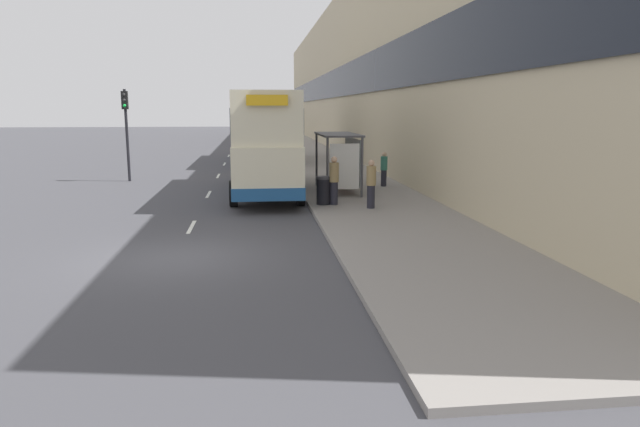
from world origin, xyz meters
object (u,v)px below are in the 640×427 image
car_0 (254,135)px  double_decker_bus_near (265,141)px  pedestrian_2 (371,184)px  litter_bin (323,190)px  pedestrian_at_shelter (384,169)px  traffic_light_far_kerb (126,120)px  pedestrian_1 (334,180)px  bus_shelter (343,151)px  car_1 (255,131)px  double_decker_bus_ahead (262,129)px

car_0 → double_decker_bus_near: bearing=-89.3°
pedestrian_2 → litter_bin: size_ratio=1.66×
pedestrian_at_shelter → pedestrian_2: (-1.79, -5.76, 0.08)m
traffic_light_far_kerb → litter_bin: bearing=-45.8°
pedestrian_at_shelter → pedestrian_1: 5.71m
bus_shelter → pedestrian_1: 3.53m
car_1 → traffic_light_far_kerb: 45.94m
pedestrian_1 → litter_bin: bearing=163.8°
bus_shelter → pedestrian_2: size_ratio=2.41×
double_decker_bus_ahead → pedestrian_at_shelter: 15.57m
car_1 → pedestrian_2: (3.92, -55.61, 0.20)m
car_0 → car_1: (0.20, 11.11, -0.01)m
double_decker_bus_ahead → litter_bin: bearing=-84.2°
pedestrian_2 → pedestrian_1: bearing=143.2°
litter_bin → traffic_light_far_kerb: (-8.95, 9.19, 2.46)m
litter_bin → traffic_light_far_kerb: 13.06m
car_1 → traffic_light_far_kerb: size_ratio=0.90×
pedestrian_2 → bus_shelter: bearing=95.0°
car_1 → pedestrian_at_shelter: (5.71, -49.85, 0.11)m
litter_bin → bus_shelter: bearing=69.2°
pedestrian_2 → litter_bin: bearing=147.4°
car_1 → pedestrian_1: bearing=-87.2°
double_decker_bus_ahead → pedestrian_1: 19.60m
car_1 → traffic_light_far_kerb: traffic_light_far_kerb is taller
pedestrian_1 → bus_shelter: bearing=75.8°
car_1 → litter_bin: (2.33, -54.59, -0.16)m
car_1 → pedestrian_1: 54.77m
double_decker_bus_ahead → pedestrian_1: bearing=-83.1°
pedestrian_1 → pedestrian_at_shelter: bearing=58.3°
pedestrian_2 → traffic_light_far_kerb: bearing=135.9°
car_1 → pedestrian_at_shelter: size_ratio=2.64×
double_decker_bus_ahead → pedestrian_at_shelter: size_ratio=7.25×
traffic_light_far_kerb → car_1: bearing=81.7°
double_decker_bus_near → pedestrian_at_shelter: bearing=8.7°
pedestrian_at_shelter → car_0: bearing=98.7°
double_decker_bus_ahead → litter_bin: 19.48m
double_decker_bus_ahead → car_1: bearing=90.6°
double_decker_bus_near → litter_bin: size_ratio=9.98×
double_decker_bus_ahead → bus_shelter: bearing=-78.8°
pedestrian_1 → traffic_light_far_kerb: bearing=135.1°
bus_shelter → pedestrian_2: bearing=-85.0°
car_1 → pedestrian_at_shelter: pedestrian_at_shelter is taller
double_decker_bus_ahead → pedestrian_1: double_decker_bus_ahead is taller
litter_bin → pedestrian_1: bearing=-16.2°
double_decker_bus_near → traffic_light_far_kerb: traffic_light_far_kerb is taller
bus_shelter → traffic_light_far_kerb: (-10.17, 5.97, 1.26)m
double_decker_bus_near → car_0: bearing=90.7°
bus_shelter → pedestrian_at_shelter: size_ratio=2.66×
pedestrian_at_shelter → pedestrian_2: size_ratio=0.91×
bus_shelter → double_decker_bus_ahead: (-3.19, 16.09, 0.41)m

